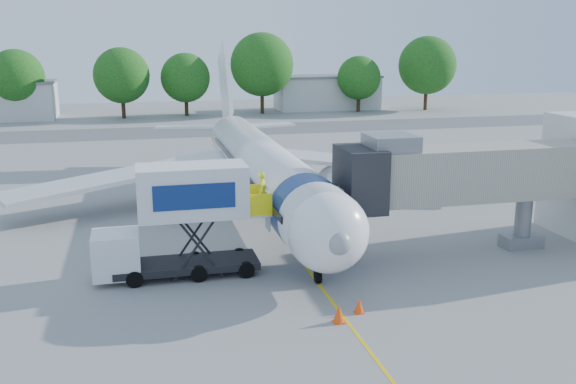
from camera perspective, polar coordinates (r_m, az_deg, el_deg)
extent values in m
plane|color=gray|center=(39.65, -1.13, -3.10)|extent=(160.00, 160.00, 0.00)
cube|color=yellow|center=(39.65, -1.13, -3.09)|extent=(0.15, 70.00, 0.01)
cube|color=#59595B|center=(80.32, -7.57, 5.41)|extent=(120.00, 10.00, 0.01)
cylinder|color=white|center=(41.75, -2.03, 2.01)|extent=(3.70, 28.00, 3.70)
sphere|color=white|center=(28.59, 3.57, -3.55)|extent=(3.70, 3.70, 3.70)
sphere|color=gray|center=(27.18, 4.52, -4.50)|extent=(1.10, 1.10, 1.10)
cone|color=white|center=(58.27, -5.37, 5.31)|extent=(3.70, 6.00, 3.70)
cube|color=white|center=(58.79, -5.60, 9.50)|extent=(0.35, 7.26, 8.29)
cube|color=silver|center=(47.69, 7.80, 2.51)|extent=(16.17, 9.32, 1.42)
cube|color=silver|center=(44.55, -14.36, 1.41)|extent=(16.17, 9.32, 1.42)
cylinder|color=#999BA0|center=(44.91, 4.50, 0.59)|extent=(2.10, 3.60, 2.10)
cylinder|color=#999BA0|center=(42.89, -9.63, -0.19)|extent=(2.10, 3.60, 2.10)
cube|color=black|center=(28.18, 3.76, -2.86)|extent=(2.60, 1.39, 0.81)
cylinder|color=navy|center=(31.35, 1.97, -1.97)|extent=(3.73, 2.00, 3.73)
cylinder|color=silver|center=(30.67, 2.68, -6.76)|extent=(0.16, 0.16, 1.50)
cylinder|color=black|center=(30.83, 2.67, -7.51)|extent=(0.25, 0.64, 0.64)
cylinder|color=black|center=(45.73, 0.44, -0.22)|extent=(0.35, 0.90, 0.90)
cylinder|color=black|center=(44.81, -6.03, -0.59)|extent=(0.35, 0.90, 0.90)
cube|color=#ABA392|center=(35.30, 15.79, 1.64)|extent=(13.60, 2.60, 2.80)
cube|color=black|center=(32.79, 6.42, 1.18)|extent=(2.00, 3.20, 3.20)
cube|color=slate|center=(33.02, 9.13, 4.36)|extent=(2.40, 2.40, 0.80)
cylinder|color=slate|center=(37.78, 20.15, -2.45)|extent=(0.90, 0.90, 3.00)
cube|color=slate|center=(38.10, 20.01, -4.11)|extent=(2.20, 1.20, 0.70)
cylinder|color=black|center=(37.62, 18.86, -4.24)|extent=(0.30, 0.70, 0.70)
cylinder|color=black|center=(38.59, 21.13, -3.98)|extent=(0.30, 0.70, 0.70)
cube|color=black|center=(32.07, -9.01, -6.37)|extent=(7.00, 2.30, 0.35)
cube|color=silver|center=(31.77, -15.03, -5.35)|extent=(2.20, 2.20, 2.10)
cube|color=black|center=(31.63, -15.08, -4.58)|extent=(1.90, 2.10, 0.70)
cube|color=silver|center=(31.04, -8.53, 0.11)|extent=(5.20, 2.40, 2.50)
cube|color=navy|center=(29.86, -8.32, -0.43)|extent=(3.80, 0.04, 1.20)
cube|color=silver|center=(31.74, -2.78, -1.69)|extent=(1.10, 2.20, 0.10)
cube|color=#FBE90D|center=(30.60, -2.42, -1.20)|extent=(1.10, 0.06, 1.10)
cube|color=#FBE90D|center=(32.60, -3.13, -0.28)|extent=(1.10, 0.06, 1.10)
cylinder|color=black|center=(31.45, -3.72, -6.93)|extent=(0.80, 0.25, 0.80)
cylinder|color=black|center=(33.40, -4.33, -5.68)|extent=(0.80, 0.25, 0.80)
cylinder|color=black|center=(31.08, -13.47, -7.55)|extent=(0.80, 0.25, 0.80)
cylinder|color=black|center=(33.05, -13.49, -6.25)|extent=(0.80, 0.25, 0.80)
imported|color=#D2E418|center=(31.55, -2.25, 0.10)|extent=(0.64, 0.80, 1.90)
cube|color=silver|center=(23.75, 2.77, -13.51)|extent=(3.44, 2.50, 1.24)
cube|color=navy|center=(23.57, 2.78, -12.65)|extent=(2.16, 1.99, 0.31)
cylinder|color=black|center=(23.43, -0.44, -14.76)|extent=(0.66, 0.41, 0.62)
cylinder|color=black|center=(24.52, -0.14, -13.38)|extent=(0.66, 0.41, 0.62)
cylinder|color=black|center=(23.34, 5.83, -14.95)|extent=(0.66, 0.41, 0.62)
cylinder|color=black|center=(24.43, 5.81, -13.56)|extent=(0.66, 0.41, 0.62)
cone|color=#FE480D|center=(27.80, 6.35, -9.99)|extent=(0.42, 0.42, 0.67)
cube|color=#FE480D|center=(27.93, 6.33, -10.59)|extent=(0.38, 0.38, 0.04)
cone|color=#FE480D|center=(26.83, 4.54, -10.73)|extent=(0.49, 0.49, 0.78)
cube|color=#FE480D|center=(26.99, 4.52, -11.44)|extent=(0.45, 0.45, 0.04)
cube|color=beige|center=(103.93, 3.47, 8.76)|extent=(16.00, 7.00, 5.00)
cube|color=slate|center=(103.73, 3.49, 10.22)|extent=(16.40, 7.40, 0.30)
cylinder|color=#382314|center=(97.09, -22.79, 6.91)|extent=(0.56, 0.56, 3.44)
sphere|color=#154A13|center=(96.76, -23.02, 9.38)|extent=(7.63, 7.63, 7.63)
cylinder|color=#382314|center=(94.60, -14.42, 7.41)|extent=(0.56, 0.56, 3.51)
sphere|color=#154A13|center=(94.25, -14.58, 10.00)|extent=(7.79, 7.79, 7.79)
cylinder|color=#382314|center=(95.86, -9.02, 7.66)|extent=(0.56, 0.56, 3.21)
sphere|color=#154A13|center=(95.54, -9.11, 10.00)|extent=(7.13, 7.13, 7.13)
cylinder|color=#382314|center=(97.43, -2.31, 8.22)|extent=(0.56, 0.56, 4.23)
sphere|color=#154A13|center=(97.07, -2.34, 11.26)|extent=(9.40, 9.40, 9.40)
cylinder|color=#382314|center=(100.73, 6.27, 7.98)|extent=(0.56, 0.56, 3.00)
sphere|color=#154A13|center=(100.44, 6.33, 10.06)|extent=(6.67, 6.67, 6.67)
cylinder|color=#382314|center=(104.54, 12.13, 8.25)|extent=(0.56, 0.56, 4.04)
sphere|color=#154A13|center=(104.21, 12.27, 10.95)|extent=(8.98, 8.98, 8.98)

